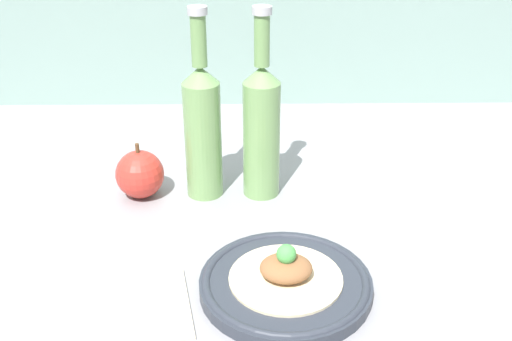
{
  "coord_description": "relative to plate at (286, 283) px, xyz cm",
  "views": [
    {
      "loc": [
        -4.18,
        -79.67,
        50.58
      ],
      "look_at": [
        -3.02,
        -3.34,
        11.05
      ],
      "focal_mm": 42.0,
      "sensor_mm": 36.0,
      "label": 1
    }
  ],
  "objects": [
    {
      "name": "plated_food",
      "position": [
        0.0,
        -0.0,
        1.98
      ],
      "size": [
        15.01,
        15.01,
        5.34
      ],
      "color": "beige",
      "rests_on": "plate"
    },
    {
      "name": "napkin",
      "position": [
        -19.01,
        -3.73,
        -0.73
      ],
      "size": [
        15.63,
        16.1,
        0.8
      ],
      "color": "beige",
      "rests_on": "ground_plane"
    },
    {
      "name": "apple",
      "position": [
        -22.94,
        25.69,
        2.94
      ],
      "size": [
        8.11,
        8.11,
        9.67
      ],
      "color": "red",
      "rests_on": "ground_plane"
    },
    {
      "name": "cider_bottle_right",
      "position": [
        -2.6,
        26.48,
        11.14
      ],
      "size": [
        6.09,
        6.09,
        31.58
      ],
      "color": "#729E5B",
      "rests_on": "ground_plane"
    },
    {
      "name": "plate",
      "position": [
        0.0,
        0.0,
        0.0
      ],
      "size": [
        22.83,
        22.83,
        2.11
      ],
      "color": "#2D333D",
      "rests_on": "ground_plane"
    },
    {
      "name": "cider_bottle_left",
      "position": [
        -12.19,
        26.48,
        11.14
      ],
      "size": [
        6.09,
        6.09,
        31.58
      ],
      "color": "#729E5B",
      "rests_on": "ground_plane"
    },
    {
      "name": "ground_plane",
      "position": [
        -0.68,
        16.58,
        -3.13
      ],
      "size": [
        180.0,
        110.0,
        4.0
      ],
      "primitive_type": "cube",
      "color": "gray"
    }
  ]
}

